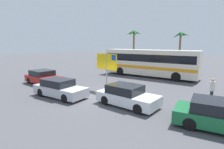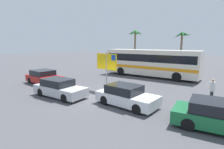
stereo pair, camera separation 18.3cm
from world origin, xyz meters
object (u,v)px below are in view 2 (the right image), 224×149
(car_silver, at_px, (59,88))
(pedestrian_crossing_lot, at_px, (212,89))
(bus_front_coach, at_px, (151,62))
(car_green, at_px, (219,116))
(car_white, at_px, (126,96))
(car_red, at_px, (44,77))
(ferry_sign, at_px, (107,63))

(car_silver, relative_size, pedestrian_crossing_lot, 2.60)
(bus_front_coach, bearing_deg, pedestrian_crossing_lot, -42.67)
(car_silver, bearing_deg, car_green, 3.60)
(bus_front_coach, xyz_separation_m, car_silver, (-2.31, -11.50, -1.15))
(car_white, xyz_separation_m, car_silver, (-5.09, -1.15, 0.00))
(car_red, distance_m, car_white, 9.96)
(bus_front_coach, xyz_separation_m, car_white, (2.78, -10.34, -1.15))
(car_red, distance_m, car_silver, 5.22)
(car_green, bearing_deg, car_red, 170.22)
(car_green, xyz_separation_m, car_white, (-5.11, 0.30, -0.00))
(bus_front_coach, relative_size, ferry_sign, 3.44)
(bus_front_coach, relative_size, pedestrian_crossing_lot, 6.70)
(car_silver, bearing_deg, pedestrian_crossing_lot, 26.10)
(ferry_sign, height_order, pedestrian_crossing_lot, ferry_sign)
(bus_front_coach, bearing_deg, ferry_sign, -92.31)
(bus_front_coach, height_order, car_red, bus_front_coach)
(car_green, height_order, pedestrian_crossing_lot, pedestrian_crossing_lot)
(car_red, xyz_separation_m, car_silver, (4.83, -1.98, -0.00))
(car_red, relative_size, car_white, 1.01)
(car_white, bearing_deg, car_silver, -162.53)
(bus_front_coach, distance_m, car_silver, 11.78)
(ferry_sign, height_order, car_red, ferry_sign)
(car_green, bearing_deg, ferry_sign, 158.04)
(bus_front_coach, distance_m, car_red, 11.95)
(car_green, distance_m, pedestrian_crossing_lot, 4.11)
(ferry_sign, bearing_deg, car_white, -26.71)
(car_red, relative_size, pedestrian_crossing_lot, 2.50)
(car_green, xyz_separation_m, car_silver, (-10.20, -0.85, -0.00))
(ferry_sign, relative_size, pedestrian_crossing_lot, 1.95)
(ferry_sign, bearing_deg, car_silver, -113.30)
(car_green, height_order, car_white, same)
(car_silver, height_order, pedestrian_crossing_lot, pedestrian_crossing_lot)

